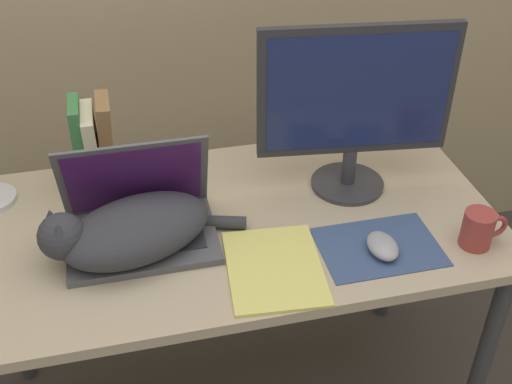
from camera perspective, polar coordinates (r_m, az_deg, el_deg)
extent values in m
cube|color=tan|center=(1.59, -2.90, -3.01)|extent=(1.35, 0.67, 0.03)
cylinder|color=#38383D|center=(1.85, 19.28, -14.71)|extent=(0.04, 0.04, 0.73)
cylinder|color=#38383D|center=(2.08, -21.44, -8.58)|extent=(0.04, 0.04, 0.73)
cylinder|color=#38383D|center=(2.20, 12.15, -3.79)|extent=(0.04, 0.04, 0.73)
cube|color=#4C4C51|center=(1.53, -10.04, -4.15)|extent=(0.35, 0.24, 0.02)
cube|color=#28282D|center=(1.52, -10.04, -4.14)|extent=(0.28, 0.13, 0.00)
cube|color=#4C4C51|center=(1.52, -10.76, 1.28)|extent=(0.35, 0.09, 0.23)
cube|color=#421956|center=(1.52, -10.74, 1.13)|extent=(0.31, 0.08, 0.20)
ellipsoid|color=#333338|center=(1.48, -10.56, -3.33)|extent=(0.39, 0.30, 0.12)
sphere|color=#333338|center=(1.46, -16.87, -3.79)|extent=(0.11, 0.11, 0.11)
cone|color=#333338|center=(1.45, -17.80, -2.06)|extent=(0.04, 0.04, 0.03)
cone|color=#333338|center=(1.41, -17.13, -3.31)|extent=(0.04, 0.04, 0.03)
cylinder|color=#333338|center=(1.55, -3.49, -2.69)|extent=(0.14, 0.07, 0.03)
cylinder|color=#333338|center=(1.71, 8.11, 0.76)|extent=(0.19, 0.19, 0.01)
cylinder|color=#333338|center=(1.68, 8.26, 2.29)|extent=(0.04, 0.04, 0.10)
cube|color=#28282D|center=(1.58, 8.92, 8.84)|extent=(0.48, 0.08, 0.33)
cube|color=navy|center=(1.57, 9.13, 8.64)|extent=(0.44, 0.06, 0.29)
cube|color=#384C75|center=(1.53, 10.88, -4.80)|extent=(0.28, 0.20, 0.00)
ellipsoid|color=#99999E|center=(1.50, 11.19, -4.72)|extent=(0.07, 0.10, 0.03)
cube|color=#387A42|center=(1.70, -15.43, 4.00)|extent=(0.03, 0.12, 0.24)
cube|color=beige|center=(1.70, -14.32, 3.75)|extent=(0.03, 0.15, 0.21)
cube|color=olive|center=(1.70, -13.21, 4.32)|extent=(0.05, 0.12, 0.24)
cube|color=#E5DB6B|center=(1.44, 1.66, -6.74)|extent=(0.23, 0.29, 0.01)
cylinder|color=#232328|center=(1.79, -8.26, 2.65)|extent=(0.02, 0.02, 0.02)
sphere|color=#4C4C51|center=(1.77, -8.36, 3.59)|extent=(0.04, 0.04, 0.04)
cylinder|color=#993833|center=(1.57, 19.09, -3.14)|extent=(0.07, 0.07, 0.09)
torus|color=#993833|center=(1.59, 20.53, -2.87)|extent=(0.06, 0.01, 0.06)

